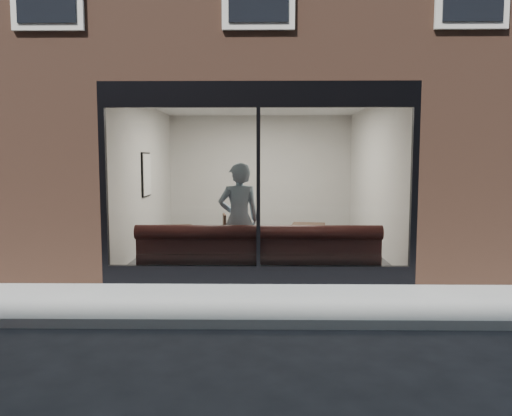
{
  "coord_description": "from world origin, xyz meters",
  "views": [
    {
      "loc": [
        0.07,
        -5.8,
        2.0
      ],
      "look_at": [
        -0.04,
        2.4,
        1.2
      ],
      "focal_mm": 35.0,
      "sensor_mm": 36.0,
      "label": 1
    }
  ],
  "objects_px": {
    "banquette": "(259,265)",
    "person": "(239,219)",
    "cafe_chair_left": "(215,251)",
    "cafe_table_left": "(175,227)",
    "cafe_table_right": "(308,225)"
  },
  "relations": [
    {
      "from": "person",
      "to": "cafe_table_right",
      "type": "height_order",
      "value": "person"
    },
    {
      "from": "banquette",
      "to": "person",
      "type": "distance_m",
      "value": 0.85
    },
    {
      "from": "cafe_table_left",
      "to": "cafe_table_right",
      "type": "xyz_separation_m",
      "value": [
        2.5,
        0.36,
        0.0
      ]
    },
    {
      "from": "banquette",
      "to": "person",
      "type": "xyz_separation_m",
      "value": [
        -0.34,
        0.22,
        0.75
      ]
    },
    {
      "from": "person",
      "to": "cafe_chair_left",
      "type": "height_order",
      "value": "person"
    },
    {
      "from": "cafe_table_left",
      "to": "person",
      "type": "bearing_deg",
      "value": -28.13
    },
    {
      "from": "cafe_table_left",
      "to": "cafe_chair_left",
      "type": "relative_size",
      "value": 1.34
    },
    {
      "from": "cafe_table_left",
      "to": "cafe_chair_left",
      "type": "height_order",
      "value": "cafe_table_left"
    },
    {
      "from": "banquette",
      "to": "person",
      "type": "relative_size",
      "value": 2.06
    },
    {
      "from": "cafe_chair_left",
      "to": "banquette",
      "type": "bearing_deg",
      "value": 117.16
    },
    {
      "from": "person",
      "to": "cafe_table_right",
      "type": "xyz_separation_m",
      "value": [
        1.28,
        1.01,
        -0.23
      ]
    },
    {
      "from": "banquette",
      "to": "cafe_table_left",
      "type": "bearing_deg",
      "value": 150.67
    },
    {
      "from": "person",
      "to": "cafe_chair_left",
      "type": "relative_size",
      "value": 4.27
    },
    {
      "from": "banquette",
      "to": "cafe_chair_left",
      "type": "relative_size",
      "value": 8.8
    },
    {
      "from": "cafe_table_right",
      "to": "person",
      "type": "bearing_deg",
      "value": -141.83
    }
  ]
}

